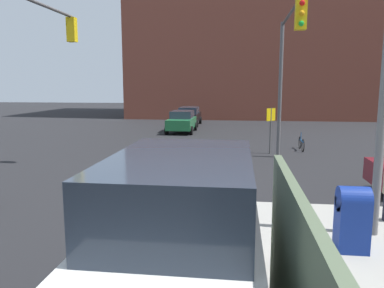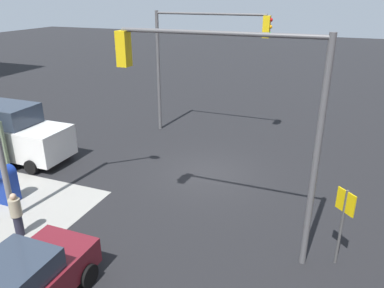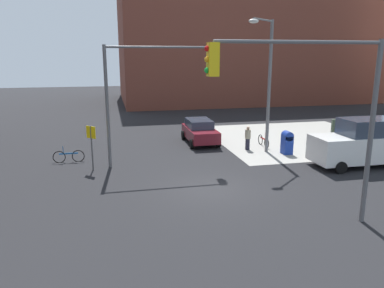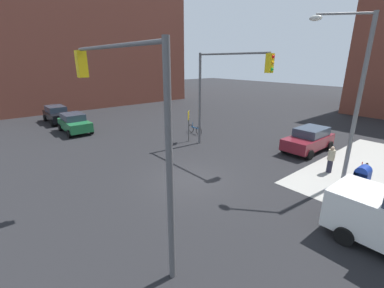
% 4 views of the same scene
% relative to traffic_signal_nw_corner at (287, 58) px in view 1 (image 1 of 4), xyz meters
% --- Properties ---
extents(ground_plane, '(120.00, 120.00, 0.00)m').
position_rel_traffic_signal_nw_corner_xyz_m(ground_plane, '(2.22, -4.50, -4.66)').
color(ground_plane, black).
extents(building_brick_west, '(16.00, 28.00, 23.95)m').
position_rel_traffic_signal_nw_corner_xyz_m(building_brick_west, '(-29.78, -0.04, 7.32)').
color(building_brick_west, brown).
rests_on(building_brick_west, ground).
extents(traffic_signal_nw_corner, '(5.93, 0.36, 6.50)m').
position_rel_traffic_signal_nw_corner_xyz_m(traffic_signal_nw_corner, '(0.00, 0.00, 0.00)').
color(traffic_signal_nw_corner, '#59595B').
rests_on(traffic_signal_nw_corner, ground).
extents(traffic_signal_se_corner, '(6.13, 0.36, 6.50)m').
position_rel_traffic_signal_nw_corner_xyz_m(traffic_signal_se_corner, '(4.35, -9.00, 0.01)').
color(traffic_signal_se_corner, '#59595B').
rests_on(traffic_signal_se_corner, ground).
extents(street_lamp_corner, '(2.17, 1.88, 8.00)m').
position_rel_traffic_signal_nw_corner_xyz_m(street_lamp_corner, '(7.14, 1.05, 0.04)').
color(street_lamp_corner, slate).
rests_on(street_lamp_corner, ground).
extents(warning_sign_two_way, '(0.48, 0.48, 2.40)m').
position_rel_traffic_signal_nw_corner_xyz_m(warning_sign_two_way, '(-3.18, -0.33, -3.02)').
color(warning_sign_two_way, '#4C4C4C').
rests_on(warning_sign_two_way, ground).
extents(mailbox_blue, '(0.56, 0.64, 1.43)m').
position_rel_traffic_signal_nw_corner_xyz_m(mailbox_blue, '(8.42, 0.50, -3.89)').
color(mailbox_blue, navy).
rests_on(mailbox_blue, ground).
extents(sedan_green, '(4.03, 2.02, 1.62)m').
position_rel_traffic_signal_nw_corner_xyz_m(sedan_green, '(-11.60, -6.28, -3.82)').
color(sedan_green, '#1E6638').
rests_on(sedan_green, ground).
extents(sedan_black, '(4.40, 2.02, 1.62)m').
position_rel_traffic_signal_nw_corner_xyz_m(sedan_black, '(-16.77, -6.44, -3.81)').
color(sedan_black, black).
rests_on(sedan_black, ground).
extents(van_white_delivery, '(5.40, 2.32, 2.62)m').
position_rel_traffic_signal_nw_corner_xyz_m(van_white_delivery, '(11.29, -2.70, -3.38)').
color(van_white_delivery, white).
rests_on(van_white_delivery, ground).
extents(bicycle_at_crosswalk, '(1.75, 0.05, 0.97)m').
position_rel_traffic_signal_nw_corner_xyz_m(bicycle_at_crosswalk, '(-4.59, 1.50, -4.31)').
color(bicycle_at_crosswalk, black).
rests_on(bicycle_at_crosswalk, ground).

